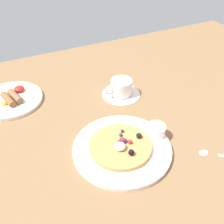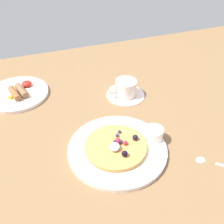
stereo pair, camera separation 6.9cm
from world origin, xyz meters
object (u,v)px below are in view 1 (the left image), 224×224
Objects in this scene: coffee_saucer at (121,94)px; coffee_cup at (121,87)px; teaspoon at (214,154)px; pancake_plate at (122,148)px; syrup_ramekin at (156,130)px; breakfast_plate at (10,100)px.

coffee_cup reaches higher than coffee_saucer.
teaspoon is at bearing -75.49° from coffee_saucer.
coffee_cup is (0.13, 0.26, 0.03)m from pancake_plate.
pancake_plate is 5.08× the size of syrup_ramekin.
pancake_plate is 0.12m from syrup_ramekin.
breakfast_plate is at bearing 132.76° from teaspoon.
breakfast_plate is 0.41m from coffee_cup.
breakfast_plate is at bearing 123.01° from pancake_plate.
teaspoon is at bearing -75.27° from coffee_cup.
teaspoon is (0.10, -0.39, -0.03)m from coffee_cup.
syrup_ramekin reaches higher than teaspoon.
teaspoon is (0.49, -0.53, -0.00)m from breakfast_plate.
coffee_cup reaches higher than pancake_plate.
teaspoon is at bearing -47.24° from breakfast_plate.
syrup_ramekin is (0.12, 0.00, 0.02)m from pancake_plate.
breakfast_plate is at bearing 160.02° from coffee_saucer.
pancake_plate is at bearing -178.56° from syrup_ramekin.
breakfast_plate is 1.62× the size of coffee_saucer.
syrup_ramekin is 0.25m from coffee_cup.
teaspoon is at bearing -50.18° from syrup_ramekin.
coffee_saucer is (0.01, 0.25, -0.03)m from syrup_ramekin.
breakfast_plate is 0.72m from teaspoon.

